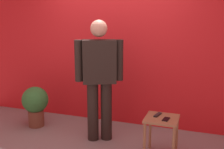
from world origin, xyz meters
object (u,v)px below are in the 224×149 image
Objects in this scene: side_table at (162,125)px; cell_phone at (166,119)px; standing_person at (99,75)px; tv_remote at (158,115)px; potted_plant at (35,103)px.

cell_phone reaches higher than side_table.
standing_person is 12.40× the size of cell_phone.
potted_plant reaches higher than tv_remote.
cell_phone is 0.21× the size of potted_plant.
potted_plant is at bearing -173.32° from tv_remote.
tv_remote is at bearing 146.52° from cell_phone.
tv_remote is (-0.07, 0.06, 0.12)m from side_table.
tv_remote is at bearing -10.43° from standing_person.
standing_person is 10.50× the size of tv_remote.
tv_remote reaches higher than cell_phone.
cell_phone is at bearing -40.29° from side_table.
standing_person is at bearing 166.69° from side_table.
side_table is at bearing -8.81° from potted_plant.
potted_plant reaches higher than side_table.
tv_remote is (-0.13, 0.11, 0.01)m from cell_phone.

